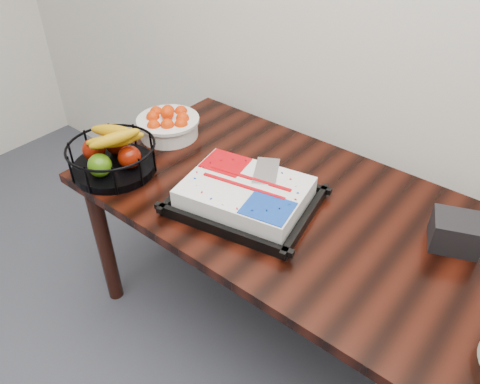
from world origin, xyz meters
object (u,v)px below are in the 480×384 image
Objects in this scene: napkin_box at (455,232)px; table at (305,226)px; cake_tray at (245,195)px; fruit_basket at (112,155)px; tangerine_bowl at (168,120)px.

table is at bearing -163.23° from napkin_box.
cake_tray is (-0.19, -0.13, 0.13)m from table.
cake_tray is at bearing 16.22° from fruit_basket.
fruit_basket is at bearing -84.38° from tangerine_bowl.
napkin_box is (1.25, 0.10, -0.02)m from tangerine_bowl.
cake_tray is 0.58m from fruit_basket.
table is at bearing 34.66° from cake_tray.
cake_tray is 0.72m from napkin_box.
cake_tray is 2.00× the size of tangerine_bowl.
fruit_basket is 2.31× the size of napkin_box.
cake_tray is 0.61m from tangerine_bowl.
napkin_box is (0.67, 0.27, 0.01)m from cake_tray.
napkin_box is at bearing 16.77° from table.
napkin_box reaches higher than cake_tray.
cake_tray is 3.67× the size of napkin_box.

